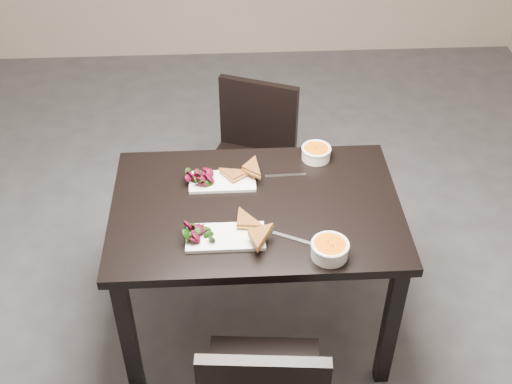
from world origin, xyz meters
TOP-DOWN VIEW (x-y plane):
  - ground at (0.00, 0.00)m, footprint 5.00×5.00m
  - table at (0.25, -0.29)m, footprint 1.20×0.80m
  - chair_far at (0.27, 0.43)m, footprint 0.55×0.55m
  - plate_near at (0.12, -0.49)m, footprint 0.31×0.15m
  - sandwich_near at (0.19, -0.47)m, footprint 0.17×0.13m
  - salad_near at (0.02, -0.49)m, footprint 0.10×0.09m
  - soup_bowl_near at (0.51, -0.60)m, footprint 0.15×0.15m
  - cutlery_near at (0.39, -0.50)m, footprint 0.17×0.09m
  - plate_far at (0.11, -0.14)m, footprint 0.28×0.14m
  - sandwich_far at (0.18, -0.15)m, footprint 0.18×0.17m
  - salad_far at (0.01, -0.14)m, footprint 0.09×0.08m
  - soup_bowl_far at (0.54, 0.02)m, footprint 0.13×0.13m
  - cutlery_far at (0.39, -0.10)m, footprint 0.18×0.02m

SIDE VIEW (x-z plane):
  - ground at x=0.00m, z-range 0.00..0.00m
  - chair_far at x=0.27m, z-range 0.06..0.91m
  - table at x=0.25m, z-range 0.28..1.03m
  - cutlery_near at x=0.39m, z-range 0.75..0.75m
  - cutlery_far at x=0.39m, z-range 0.75..0.75m
  - plate_far at x=0.11m, z-range 0.75..0.76m
  - plate_near at x=0.12m, z-range 0.75..0.77m
  - salad_far at x=0.01m, z-range 0.76..0.80m
  - soup_bowl_far at x=0.54m, z-range 0.75..0.81m
  - salad_near at x=0.02m, z-range 0.77..0.81m
  - soup_bowl_near at x=0.51m, z-range 0.75..0.82m
  - sandwich_far at x=0.18m, z-range 0.76..0.81m
  - sandwich_near at x=0.19m, z-range 0.77..0.82m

